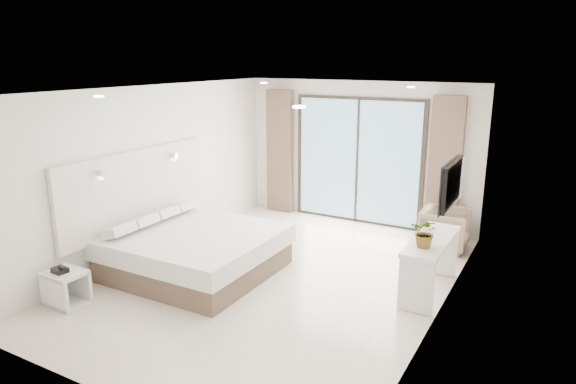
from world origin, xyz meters
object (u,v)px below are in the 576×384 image
(bed, at_px, (195,251))
(console_desk, at_px, (431,254))
(nightstand, at_px, (66,288))
(armchair, at_px, (445,227))

(bed, relative_size, console_desk, 1.51)
(console_desk, bearing_deg, bed, -162.72)
(bed, xyz_separation_m, console_desk, (3.23, 1.00, 0.23))
(nightstand, distance_m, armchair, 5.83)
(nightstand, bearing_deg, console_desk, 34.59)
(armchair, bearing_deg, console_desk, -176.21)
(bed, distance_m, nightstand, 1.82)
(nightstand, height_order, console_desk, console_desk)
(nightstand, height_order, armchair, armchair)
(bed, bearing_deg, nightstand, -115.30)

